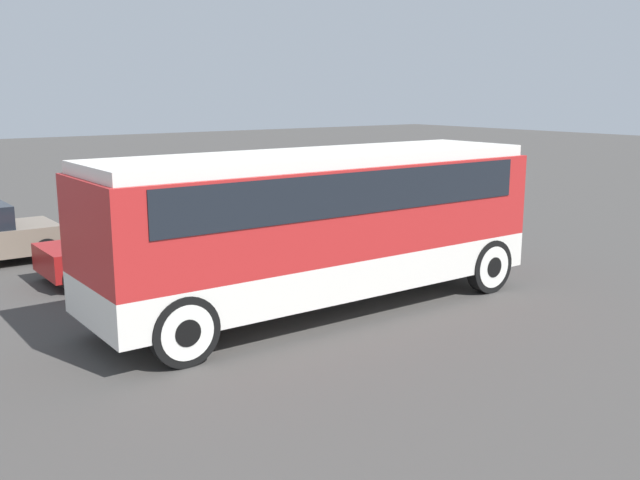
{
  "coord_description": "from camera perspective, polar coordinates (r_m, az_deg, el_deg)",
  "views": [
    {
      "loc": [
        -8.15,
        -11.11,
        4.3
      ],
      "look_at": [
        0.0,
        0.0,
        1.42
      ],
      "focal_mm": 40.0,
      "sensor_mm": 36.0,
      "label": 1
    }
  ],
  "objects": [
    {
      "name": "ground_plane",
      "position": [
        14.43,
        0.0,
        -5.54
      ],
      "size": [
        120.0,
        120.0,
        0.0
      ],
      "primitive_type": "plane",
      "color": "#423F3D"
    },
    {
      "name": "tour_bus",
      "position": [
        14.04,
        0.32,
        2.0
      ],
      "size": [
        9.31,
        2.65,
        3.16
      ],
      "color": "silver",
      "rests_on": "ground_plane"
    },
    {
      "name": "parked_car_near",
      "position": [
        17.5,
        -14.72,
        -0.49
      ],
      "size": [
        4.27,
        1.86,
        1.37
      ],
      "color": "maroon",
      "rests_on": "ground_plane"
    }
  ]
}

